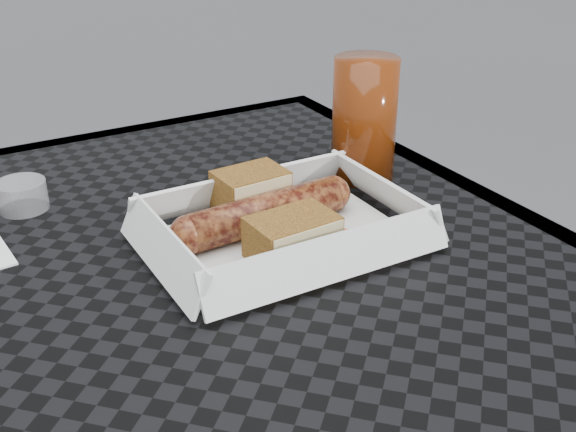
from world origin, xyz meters
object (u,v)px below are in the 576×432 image
object	(u,v)px
patio_table	(146,367)
drink_glass	(364,119)
food_tray	(283,238)
bratwurst	(265,213)

from	to	relation	value
patio_table	drink_glass	size ratio (longest dim) A/B	5.95
food_tray	drink_glass	xyz separation A→B (m)	(0.15, 0.09, 0.07)
patio_table	drink_glass	xyz separation A→B (m)	(0.30, 0.11, 0.14)
patio_table	drink_glass	bearing A→B (deg)	19.72
bratwurst	drink_glass	xyz separation A→B (m)	(0.16, 0.07, 0.05)
drink_glass	patio_table	bearing A→B (deg)	-160.28
patio_table	food_tray	bearing A→B (deg)	7.83
bratwurst	drink_glass	size ratio (longest dim) A/B	1.44
drink_glass	food_tray	bearing A→B (deg)	-150.09
patio_table	bratwurst	size ratio (longest dim) A/B	4.13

